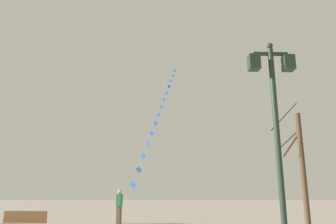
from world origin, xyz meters
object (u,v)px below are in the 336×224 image
kite_train (159,115)px  kite_flyer (119,206)px  twin_lantern_lamp_post (275,104)px  park_bench (22,224)px  bare_tree (302,168)px

kite_train → kite_flyer: bearing=-101.4°
kite_flyer → kite_train: bearing=0.2°
twin_lantern_lamp_post → park_bench: twin_lantern_lamp_post is taller
twin_lantern_lamp_post → park_bench: bearing=150.6°
twin_lantern_lamp_post → kite_train: bearing=97.7°
kite_train → twin_lantern_lamp_post: bearing=-82.3°
twin_lantern_lamp_post → kite_train: kite_train is taller
kite_train → park_bench: (-4.81, -16.05, -7.84)m
kite_flyer → bare_tree: 9.21m
kite_train → park_bench: bearing=-106.7°
twin_lantern_lamp_post → bare_tree: bearing=60.8°
twin_lantern_lamp_post → park_bench: 9.23m
twin_lantern_lamp_post → kite_flyer: (-4.83, 9.91, -2.75)m
kite_train → kite_flyer: 12.91m
twin_lantern_lamp_post → kite_flyer: twin_lantern_lamp_post is taller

